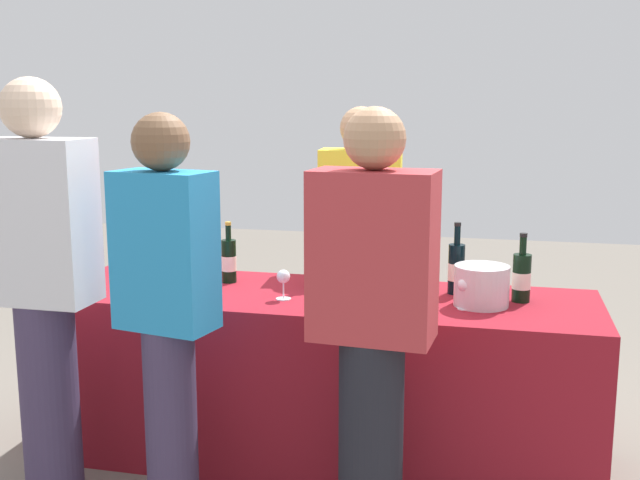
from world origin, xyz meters
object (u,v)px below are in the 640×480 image
(wine_glass_0, at_px, (283,278))
(wine_glass_2, at_px, (465,286))
(guest_2, at_px, (372,320))
(wine_glass_1, at_px, (334,281))
(wine_bottle_5, at_px, (522,277))
(wine_bottle_3, at_px, (414,272))
(server_pouring, at_px, (360,251))
(wine_bottle_4, at_px, (456,268))
(guest_1, at_px, (167,306))
(wine_bottle_1, at_px, (318,263))
(ice_bucket, at_px, (481,286))
(wine_bottle_2, at_px, (381,265))
(wine_bottle_0, at_px, (229,260))
(guest_0, at_px, (42,281))

(wine_glass_0, relative_size, wine_glass_2, 0.99)
(guest_2, bearing_deg, wine_glass_1, 120.83)
(wine_bottle_5, distance_m, wine_glass_2, 0.30)
(wine_bottle_3, relative_size, wine_glass_0, 2.27)
(wine_glass_1, xyz_separation_m, wine_glass_2, (0.55, 0.05, -0.00))
(guest_2, bearing_deg, server_pouring, 106.78)
(wine_bottle_4, height_order, wine_glass_2, wine_bottle_4)
(guest_1, relative_size, guest_2, 0.99)
(wine_bottle_5, relative_size, guest_1, 0.19)
(wine_bottle_1, distance_m, wine_bottle_3, 0.46)
(wine_bottle_4, height_order, ice_bucket, wine_bottle_4)
(server_pouring, bearing_deg, guest_2, 97.24)
(wine_glass_0, bearing_deg, wine_bottle_2, 32.64)
(wine_bottle_0, bearing_deg, guest_0, -122.51)
(wine_bottle_2, height_order, wine_bottle_5, wine_bottle_2)
(wine_bottle_2, distance_m, wine_bottle_4, 0.34)
(wine_bottle_4, xyz_separation_m, wine_glass_0, (-0.73, -0.28, -0.02))
(guest_0, relative_size, guest_1, 1.08)
(wine_glass_0, bearing_deg, wine_bottle_5, 11.19)
(ice_bucket, height_order, guest_1, guest_1)
(wine_bottle_2, relative_size, wine_bottle_3, 1.11)
(wine_bottle_4, height_order, wine_glass_1, wine_bottle_4)
(ice_bucket, xyz_separation_m, guest_0, (-1.70, -0.63, 0.07))
(guest_0, bearing_deg, wine_bottle_5, 21.87)
(wine_bottle_3, bearing_deg, guest_0, -152.51)
(wine_bottle_1, relative_size, server_pouring, 0.19)
(guest_2, bearing_deg, wine_bottle_4, 77.54)
(wine_bottle_1, xyz_separation_m, wine_glass_0, (-0.09, -0.26, -0.02))
(wine_bottle_0, bearing_deg, ice_bucket, -7.49)
(wine_glass_0, height_order, wine_glass_2, wine_glass_2)
(wine_bottle_1, bearing_deg, ice_bucket, -12.14)
(wine_bottle_1, distance_m, wine_bottle_5, 0.93)
(wine_glass_2, bearing_deg, guest_2, -118.22)
(wine_bottle_1, distance_m, guest_0, 1.23)
(wine_bottle_2, relative_size, guest_2, 0.21)
(wine_glass_0, distance_m, wine_glass_1, 0.24)
(wine_glass_1, height_order, guest_0, guest_0)
(wine_bottle_2, relative_size, wine_glass_1, 2.36)
(server_pouring, bearing_deg, wine_glass_2, 124.38)
(wine_bottle_5, distance_m, guest_2, 0.91)
(wine_glass_2, distance_m, guest_2, 0.63)
(wine_bottle_1, bearing_deg, wine_glass_1, -63.89)
(wine_bottle_5, bearing_deg, wine_bottle_1, 176.63)
(wine_bottle_2, xyz_separation_m, wine_bottle_4, (0.34, 0.02, -0.00))
(wine_bottle_4, xyz_separation_m, server_pouring, (-0.52, 0.44, -0.03))
(wine_bottle_2, xyz_separation_m, wine_glass_2, (0.39, -0.23, -0.03))
(wine_bottle_2, height_order, ice_bucket, wine_bottle_2)
(wine_glass_1, bearing_deg, wine_bottle_0, 154.00)
(wine_glass_2, height_order, ice_bucket, ice_bucket)
(wine_glass_1, distance_m, guest_2, 0.57)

